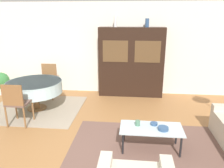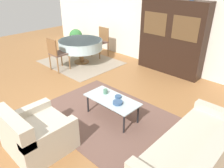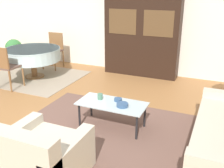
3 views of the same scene
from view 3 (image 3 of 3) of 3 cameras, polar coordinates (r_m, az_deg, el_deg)
ground_plane at (r=4.40m, az=-15.02°, el=-9.78°), size 14.00×14.00×0.00m
wall_back at (r=7.04m, az=2.76°, el=13.84°), size 10.00×0.06×2.70m
area_rug at (r=4.31m, az=-0.43°, el=-9.57°), size 2.90×2.00×0.01m
dining_rug at (r=6.95m, az=-16.71°, el=1.51°), size 2.30×1.93×0.01m
armchair at (r=3.28m, az=-15.47°, el=-15.14°), size 0.94×0.91×0.79m
coffee_table at (r=4.18m, az=0.00°, el=-4.68°), size 1.09×0.53×0.42m
display_cabinet at (r=6.68m, az=6.51°, el=10.36°), size 1.87×0.41×2.00m
dining_table at (r=6.78m, az=-16.95°, el=6.20°), size 1.36×1.36×0.73m
dining_chair_near at (r=6.16m, az=-22.24°, el=3.91°), size 0.44×0.44×0.96m
dining_chair_far at (r=7.47m, az=-12.52°, el=7.68°), size 0.44×0.44×0.96m
cup at (r=4.29m, az=-2.61°, el=-2.72°), size 0.09×0.09×0.10m
bowl at (r=4.04m, az=2.27°, el=-4.56°), size 0.18×0.18×0.05m
bowl_small at (r=4.24m, az=1.31°, el=-3.42°), size 0.13×0.13×0.04m
potted_plant at (r=8.58m, az=-20.54°, el=7.15°), size 0.50×0.50×0.67m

